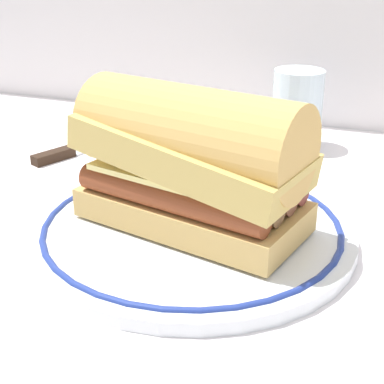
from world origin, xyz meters
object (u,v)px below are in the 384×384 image
drinking_glass (297,114)px  butter_knife (79,150)px  plate (192,229)px  sausage_sandwich (192,159)px

drinking_glass → butter_knife: drinking_glass is taller
plate → butter_knife: bearing=142.8°
sausage_sandwich → drinking_glass: bearing=95.0°
sausage_sandwich → drinking_glass: sausage_sandwich is taller
sausage_sandwich → butter_knife: sausage_sandwich is taller
plate → sausage_sandwich: size_ratio=1.35×
drinking_glass → plate: bearing=-98.2°
plate → drinking_glass: drinking_glass is taller
drinking_glass → sausage_sandwich: bearing=-98.2°
drinking_glass → butter_knife: (-0.25, -0.12, -0.04)m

